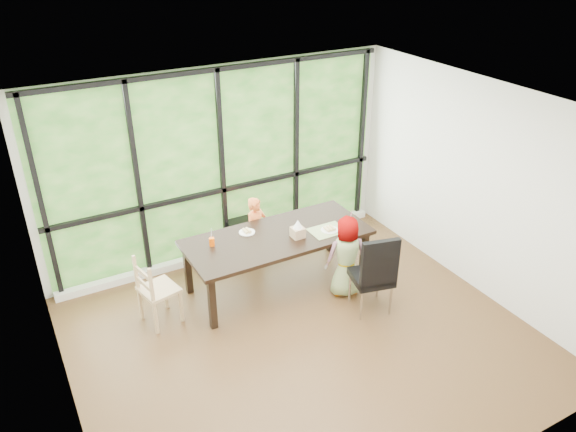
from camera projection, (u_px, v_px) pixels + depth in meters
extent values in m
plane|color=black|center=(303.00, 338.00, 6.47)|extent=(5.00, 5.00, 0.00)
plane|color=silver|center=(220.00, 165.00, 7.57)|extent=(5.00, 0.00, 5.00)
cube|color=#1F4E16|center=(221.00, 165.00, 7.56)|extent=(4.80, 0.02, 2.65)
cube|color=silver|center=(228.00, 250.00, 8.11)|extent=(4.80, 0.12, 0.10)
cube|color=black|center=(278.00, 260.00, 7.25)|extent=(2.41, 1.15, 0.75)
cube|color=black|center=(243.00, 218.00, 7.94)|extent=(0.52, 0.52, 1.08)
cube|color=black|center=(372.00, 272.00, 6.72)|extent=(0.55, 0.55, 1.08)
cube|color=tan|center=(159.00, 289.00, 6.56)|extent=(0.48, 0.50, 0.90)
imported|color=orange|center=(257.00, 231.00, 7.66)|extent=(0.43, 0.35, 1.01)
imported|color=slate|center=(348.00, 256.00, 7.03)|extent=(0.61, 0.48, 1.09)
cube|color=tan|center=(327.00, 230.00, 7.19)|extent=(0.46, 0.33, 0.01)
cylinder|color=white|center=(247.00, 232.00, 7.14)|extent=(0.21, 0.21, 0.01)
cylinder|color=white|center=(330.00, 230.00, 7.19)|extent=(0.23, 0.23, 0.01)
cylinder|color=#F15504|center=(212.00, 242.00, 6.83)|extent=(0.07, 0.07, 0.11)
cylinder|color=#4ED82B|center=(350.00, 223.00, 7.23)|extent=(0.08, 0.08, 0.12)
cube|color=tan|center=(298.00, 232.00, 7.01)|extent=(0.15, 0.15, 0.13)
cylinder|color=white|center=(211.00, 235.00, 6.79)|extent=(0.01, 0.04, 0.20)
cylinder|color=pink|center=(351.00, 217.00, 7.19)|extent=(0.01, 0.04, 0.20)
cone|color=white|center=(298.00, 224.00, 6.96)|extent=(0.12, 0.12, 0.11)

